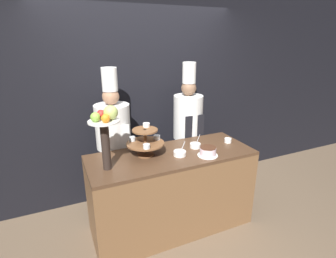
{
  "coord_description": "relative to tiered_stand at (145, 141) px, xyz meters",
  "views": [
    {
      "loc": [
        -1.09,
        -1.99,
        2.1
      ],
      "look_at": [
        0.0,
        0.45,
        1.18
      ],
      "focal_mm": 28.0,
      "sensor_mm": 36.0,
      "label": 1
    }
  ],
  "objects": [
    {
      "name": "tiered_stand",
      "position": [
        0.0,
        0.0,
        0.0
      ],
      "size": [
        0.4,
        0.4,
        0.33
      ],
      "color": "brown",
      "rests_on": "buffet_counter"
    },
    {
      "name": "buffet_counter",
      "position": [
        0.27,
        -0.08,
        -0.63
      ],
      "size": [
        1.8,
        0.7,
        0.93
      ],
      "color": "brown",
      "rests_on": "ground_plane"
    },
    {
      "name": "fruit_pedestal",
      "position": [
        -0.42,
        -0.14,
        0.25
      ],
      "size": [
        0.28,
        0.28,
        0.61
      ],
      "color": "#2D231E",
      "rests_on": "buffet_counter"
    },
    {
      "name": "cake_round",
      "position": [
        0.59,
        -0.29,
        -0.12
      ],
      "size": [
        0.22,
        0.22,
        0.1
      ],
      "color": "white",
      "rests_on": "buffet_counter"
    },
    {
      "name": "serving_bowl_far",
      "position": [
        0.58,
        -0.04,
        -0.14
      ],
      "size": [
        0.12,
        0.12,
        0.15
      ],
      "color": "white",
      "rests_on": "buffet_counter"
    },
    {
      "name": "wall_back",
      "position": [
        0.27,
        0.85,
        0.31
      ],
      "size": [
        10.0,
        0.06,
        2.8
      ],
      "color": "black",
      "rests_on": "ground_plane"
    },
    {
      "name": "serving_bowl_near",
      "position": [
        0.32,
        -0.16,
        -0.14
      ],
      "size": [
        0.13,
        0.13,
        0.15
      ],
      "color": "white",
      "rests_on": "buffet_counter"
    },
    {
      "name": "cup_white",
      "position": [
        1.02,
        -0.06,
        -0.14
      ],
      "size": [
        0.08,
        0.08,
        0.05
      ],
      "color": "white",
      "rests_on": "buffet_counter"
    },
    {
      "name": "chef_center_left",
      "position": [
        0.76,
        0.47,
        -0.11
      ],
      "size": [
        0.38,
        0.38,
        1.83
      ],
      "color": "#28282D",
      "rests_on": "ground_plane"
    },
    {
      "name": "ground_plane",
      "position": [
        0.27,
        -0.43,
        -1.09
      ],
      "size": [
        14.0,
        14.0,
        0.0
      ],
      "primitive_type": "plane",
      "color": "brown"
    },
    {
      "name": "chef_left",
      "position": [
        -0.23,
        0.47,
        -0.12
      ],
      "size": [
        0.4,
        0.4,
        1.81
      ],
      "color": "#28282D",
      "rests_on": "ground_plane"
    }
  ]
}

